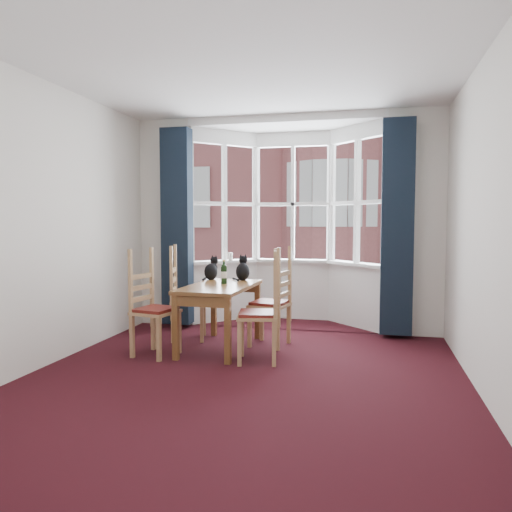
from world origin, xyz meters
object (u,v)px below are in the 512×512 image
(dining_table, at_px, (220,294))
(chair_right_near, at_px, (266,316))
(cat_right, at_px, (243,270))
(wine_bottle, at_px, (224,273))
(chair_left_far, at_px, (181,300))
(chair_right_far, at_px, (277,305))
(cat_left, at_px, (211,270))
(chair_left_near, at_px, (149,311))
(candle_tall, at_px, (230,257))

(dining_table, bearing_deg, chair_right_near, -33.15)
(cat_right, height_order, wine_bottle, cat_right)
(cat_right, relative_size, wine_bottle, 1.16)
(cat_right, bearing_deg, chair_left_far, -164.96)
(chair_left_far, bearing_deg, dining_table, -28.10)
(chair_left_far, height_order, chair_right_far, same)
(chair_right_near, bearing_deg, chair_left_far, 149.25)
(cat_left, bearing_deg, chair_left_near, -115.06)
(chair_left_far, bearing_deg, wine_bottle, -16.91)
(chair_left_far, xyz_separation_m, cat_right, (0.72, 0.19, 0.36))
(cat_left, bearing_deg, chair_right_far, -14.68)
(cat_left, xyz_separation_m, wine_bottle, (0.26, -0.34, 0.00))
(chair_left_near, xyz_separation_m, cat_right, (0.80, 0.93, 0.36))
(chair_right_far, distance_m, cat_left, 0.95)
(chair_right_near, relative_size, cat_left, 3.03)
(chair_left_near, xyz_separation_m, wine_bottle, (0.67, 0.55, 0.36))
(chair_left_far, relative_size, chair_right_near, 1.00)
(chair_left_far, height_order, chair_right_near, same)
(chair_right_near, relative_size, cat_right, 2.89)
(chair_right_far, distance_m, wine_bottle, 0.71)
(candle_tall, bearing_deg, cat_left, -86.95)
(chair_left_far, relative_size, cat_right, 2.89)
(dining_table, bearing_deg, cat_left, 118.20)
(candle_tall, bearing_deg, chair_left_far, -103.14)
(chair_left_far, height_order, cat_right, cat_right)
(chair_left_near, bearing_deg, chair_right_far, 27.61)
(wine_bottle, bearing_deg, cat_right, 71.44)
(dining_table, distance_m, cat_left, 0.57)
(cat_left, height_order, wine_bottle, cat_left)
(chair_right_near, relative_size, wine_bottle, 3.37)
(chair_left_near, relative_size, wine_bottle, 3.37)
(cat_right, bearing_deg, chair_right_near, -62.12)
(chair_left_near, bearing_deg, chair_right_near, 0.82)
(chair_right_near, relative_size, chair_right_far, 1.00)
(cat_left, bearing_deg, chair_right_near, -45.13)
(chair_right_near, distance_m, cat_left, 1.28)
(chair_left_near, bearing_deg, wine_bottle, 39.28)
(chair_left_near, distance_m, wine_bottle, 0.94)
(chair_left_near, height_order, cat_left, cat_left)
(dining_table, bearing_deg, cat_right, 75.16)
(chair_left_far, xyz_separation_m, wine_bottle, (0.59, -0.18, 0.36))
(cat_left, bearing_deg, candle_tall, 93.05)
(chair_right_far, distance_m, candle_tall, 1.62)
(dining_table, distance_m, chair_right_far, 0.67)
(chair_left_far, xyz_separation_m, cat_left, (0.34, 0.16, 0.36))
(chair_left_near, height_order, chair_right_near, same)
(chair_left_far, distance_m, chair_right_far, 1.19)
(dining_table, xyz_separation_m, wine_bottle, (0.01, 0.13, 0.22))
(candle_tall, bearing_deg, chair_right_far, -54.31)
(chair_left_near, distance_m, cat_left, 1.04)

